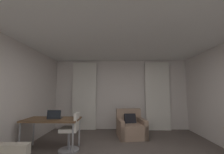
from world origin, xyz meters
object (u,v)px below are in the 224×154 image
(desk_chair, at_px, (71,134))
(laptop, at_px, (55,117))
(armchair, at_px, (131,128))
(desk, at_px, (52,121))

(desk_chair, relative_size, laptop, 2.49)
(armchair, distance_m, desk, 2.32)
(desk, relative_size, desk_chair, 1.50)
(armchair, relative_size, laptop, 2.63)
(desk, xyz_separation_m, desk_chair, (0.49, -0.06, -0.28))
(armchair, distance_m, laptop, 2.29)
(armchair, xyz_separation_m, desk_chair, (-1.54, -1.10, 0.12))
(desk, height_order, desk_chair, desk_chair)
(desk, bearing_deg, armchair, 27.22)
(laptop, bearing_deg, desk, 173.04)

